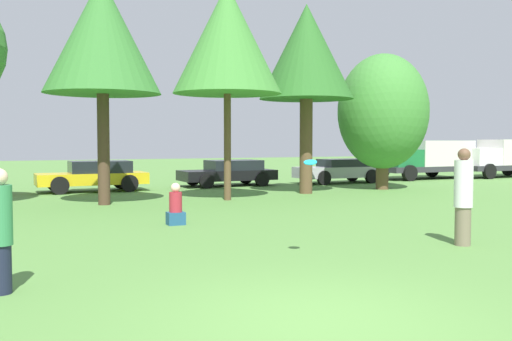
{
  "coord_description": "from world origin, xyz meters",
  "views": [
    {
      "loc": [
        -3.33,
        -5.75,
        2.1
      ],
      "look_at": [
        0.8,
        3.67,
        1.57
      ],
      "focal_mm": 39.92,
      "sensor_mm": 36.0,
      "label": 1
    }
  ],
  "objects_px": {
    "parked_car_yellow": "(95,175)",
    "delivery_truck_white": "(504,156)",
    "bystander_sitting": "(176,207)",
    "parked_car_black": "(229,172)",
    "person_catcher": "(463,196)",
    "person_thrower": "(0,230)",
    "tree_6": "(383,112)",
    "frisbee": "(310,162)",
    "tree_4": "(227,39)",
    "delivery_truck_green": "(426,158)",
    "parked_car_silver": "(340,170)",
    "tree_5": "(306,53)",
    "tree_3": "(102,36)"
  },
  "relations": [
    {
      "from": "tree_6",
      "to": "person_catcher",
      "type": "bearing_deg",
      "value": -119.4
    },
    {
      "from": "tree_4",
      "to": "delivery_truck_green",
      "type": "height_order",
      "value": "tree_4"
    },
    {
      "from": "person_thrower",
      "to": "person_catcher",
      "type": "xyz_separation_m",
      "value": [
        8.49,
        0.24,
        0.11
      ]
    },
    {
      "from": "person_catcher",
      "to": "parked_car_black",
      "type": "height_order",
      "value": "person_catcher"
    },
    {
      "from": "tree_3",
      "to": "tree_5",
      "type": "bearing_deg",
      "value": 6.36
    },
    {
      "from": "person_thrower",
      "to": "frisbee",
      "type": "xyz_separation_m",
      "value": [
        4.91,
        0.12,
        0.86
      ]
    },
    {
      "from": "bystander_sitting",
      "to": "parked_car_yellow",
      "type": "relative_size",
      "value": 0.24
    },
    {
      "from": "person_thrower",
      "to": "delivery_truck_green",
      "type": "relative_size",
      "value": 0.29
    },
    {
      "from": "person_thrower",
      "to": "frisbee",
      "type": "bearing_deg",
      "value": -0.22
    },
    {
      "from": "delivery_truck_white",
      "to": "tree_4",
      "type": "bearing_deg",
      "value": 14.62
    },
    {
      "from": "parked_car_yellow",
      "to": "person_catcher",
      "type": "bearing_deg",
      "value": 106.18
    },
    {
      "from": "tree_6",
      "to": "parked_car_yellow",
      "type": "distance_m",
      "value": 12.56
    },
    {
      "from": "person_thrower",
      "to": "bystander_sitting",
      "type": "bearing_deg",
      "value": 51.65
    },
    {
      "from": "tree_5",
      "to": "parked_car_black",
      "type": "height_order",
      "value": "tree_5"
    },
    {
      "from": "person_thrower",
      "to": "frisbee",
      "type": "height_order",
      "value": "frisbee"
    },
    {
      "from": "tree_5",
      "to": "parked_car_silver",
      "type": "xyz_separation_m",
      "value": [
        4.27,
        4.25,
        -4.92
      ]
    },
    {
      "from": "person_catcher",
      "to": "parked_car_yellow",
      "type": "relative_size",
      "value": 0.44
    },
    {
      "from": "bystander_sitting",
      "to": "parked_car_black",
      "type": "relative_size",
      "value": 0.24
    },
    {
      "from": "tree_3",
      "to": "parked_car_black",
      "type": "xyz_separation_m",
      "value": [
        6.6,
        5.71,
        -4.86
      ]
    },
    {
      "from": "parked_car_yellow",
      "to": "delivery_truck_white",
      "type": "xyz_separation_m",
      "value": [
        23.27,
        0.25,
        0.52
      ]
    },
    {
      "from": "parked_car_black",
      "to": "person_catcher",
      "type": "bearing_deg",
      "value": 84.19
    },
    {
      "from": "person_catcher",
      "to": "frisbee",
      "type": "distance_m",
      "value": 3.65
    },
    {
      "from": "parked_car_silver",
      "to": "delivery_truck_green",
      "type": "xyz_separation_m",
      "value": [
        6.2,
        0.93,
        0.52
      ]
    },
    {
      "from": "tree_5",
      "to": "parked_car_silver",
      "type": "distance_m",
      "value": 7.78
    },
    {
      "from": "parked_car_yellow",
      "to": "delivery_truck_white",
      "type": "distance_m",
      "value": 23.28
    },
    {
      "from": "parked_car_black",
      "to": "delivery_truck_green",
      "type": "xyz_separation_m",
      "value": [
        11.92,
        0.37,
        0.53
      ]
    },
    {
      "from": "person_catcher",
      "to": "parked_car_silver",
      "type": "height_order",
      "value": "person_catcher"
    },
    {
      "from": "parked_car_black",
      "to": "frisbee",
      "type": "bearing_deg",
      "value": 72.03
    },
    {
      "from": "parked_car_black",
      "to": "tree_6",
      "type": "bearing_deg",
      "value": 139.28
    },
    {
      "from": "parked_car_yellow",
      "to": "parked_car_black",
      "type": "distance_m",
      "value": 6.21
    },
    {
      "from": "tree_5",
      "to": "bystander_sitting",
      "type": "bearing_deg",
      "value": -138.9
    },
    {
      "from": "bystander_sitting",
      "to": "parked_car_black",
      "type": "height_order",
      "value": "parked_car_black"
    },
    {
      "from": "tree_4",
      "to": "tree_5",
      "type": "xyz_separation_m",
      "value": [
        3.79,
        1.14,
        -0.1
      ]
    },
    {
      "from": "parked_car_yellow",
      "to": "delivery_truck_white",
      "type": "relative_size",
      "value": 0.75
    },
    {
      "from": "person_thrower",
      "to": "bystander_sitting",
      "type": "distance_m",
      "value": 6.65
    },
    {
      "from": "tree_5",
      "to": "delivery_truck_white",
      "type": "relative_size",
      "value": 1.26
    },
    {
      "from": "tree_6",
      "to": "frisbee",
      "type": "bearing_deg",
      "value": -130.71
    },
    {
      "from": "tree_4",
      "to": "tree_5",
      "type": "bearing_deg",
      "value": 16.69
    },
    {
      "from": "parked_car_black",
      "to": "delivery_truck_white",
      "type": "bearing_deg",
      "value": 177.44
    },
    {
      "from": "tree_4",
      "to": "tree_6",
      "type": "xyz_separation_m",
      "value": [
        7.79,
        1.55,
        -2.31
      ]
    },
    {
      "from": "bystander_sitting",
      "to": "person_catcher",
      "type": "bearing_deg",
      "value": -48.27
    },
    {
      "from": "person_thrower",
      "to": "tree_6",
      "type": "xyz_separation_m",
      "value": [
        15.07,
        11.93,
        2.48
      ]
    },
    {
      "from": "bystander_sitting",
      "to": "tree_6",
      "type": "bearing_deg",
      "value": 30.76
    },
    {
      "from": "person_thrower",
      "to": "tree_3",
      "type": "relative_size",
      "value": 0.23
    },
    {
      "from": "person_catcher",
      "to": "tree_4",
      "type": "relative_size",
      "value": 0.26
    },
    {
      "from": "parked_car_black",
      "to": "parked_car_silver",
      "type": "bearing_deg",
      "value": 172.66
    },
    {
      "from": "person_thrower",
      "to": "delivery_truck_green",
      "type": "xyz_separation_m",
      "value": [
        21.55,
        16.7,
        0.29
      ]
    },
    {
      "from": "person_thrower",
      "to": "tree_6",
      "type": "bearing_deg",
      "value": 36.72
    },
    {
      "from": "parked_car_yellow",
      "to": "delivery_truck_white",
      "type": "bearing_deg",
      "value": 178.86
    },
    {
      "from": "tree_4",
      "to": "tree_6",
      "type": "distance_m",
      "value": 8.27
    }
  ]
}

